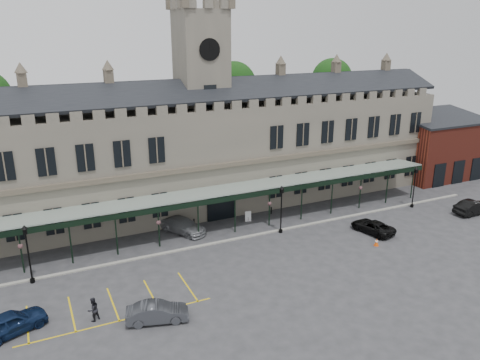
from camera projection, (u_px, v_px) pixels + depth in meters
name	position (u px, v px, depth m)	size (l,w,h in m)	color
ground	(268.00, 262.00, 42.19)	(140.00, 140.00, 0.00)	#2F2F32
station_building	(204.00, 152.00, 53.91)	(60.00, 10.36, 17.30)	#5C574D
clock_tower	(202.00, 94.00, 51.95)	(5.60, 5.60, 24.80)	#5C574D
canopy	(234.00, 209.00, 47.88)	(50.00, 4.10, 4.30)	#8C9E93
brick_annex	(437.00, 147.00, 65.83)	(12.40, 8.36, 9.23)	maroon
kerb	(242.00, 238.00, 46.91)	(60.00, 0.40, 0.12)	gray
parking_markings	(114.00, 307.00, 35.24)	(16.00, 6.00, 0.01)	gold
tree_behind_mid	(234.00, 85.00, 63.03)	(6.00, 6.00, 16.00)	#332314
tree_behind_right	(332.00, 80.00, 69.50)	(6.00, 6.00, 16.00)	#332314
lamp_post_left	(28.00, 249.00, 37.79)	(0.49, 0.49, 5.16)	black
lamp_post_mid	(281.00, 205.00, 47.32)	(0.48, 0.48, 5.11)	black
lamp_post_right	(415.00, 183.00, 54.27)	(0.47, 0.47, 4.96)	black
traffic_cone	(376.00, 242.00, 45.22)	(0.44, 0.44, 0.70)	#E44907
sign_board	(248.00, 216.00, 50.89)	(0.68, 0.17, 1.17)	black
bollard_left	(194.00, 223.00, 49.33)	(0.17, 0.17, 0.97)	black
bollard_right	(271.00, 210.00, 53.01)	(0.15, 0.15, 0.82)	black
car_left_a	(10.00, 323.00, 32.00)	(1.95, 4.84, 1.65)	#0D1C3C
car_left_b	(157.00, 312.00, 33.36)	(1.54, 4.42, 1.46)	#383B40
car_taxi	(183.00, 225.00, 48.05)	(2.16, 5.32, 1.54)	gray
car_van	(373.00, 227.00, 48.08)	(2.15, 4.66, 1.29)	black
car_right_b	(474.00, 207.00, 52.90)	(1.70, 4.89, 1.61)	black
person_b	(93.00, 309.00, 33.40)	(0.88, 0.69, 1.82)	black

